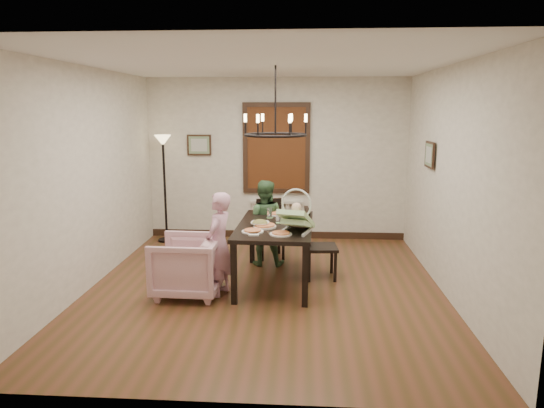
# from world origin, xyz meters

# --- Properties ---
(room_shell) EXTENTS (4.51, 5.00, 2.81)m
(room_shell) POSITION_xyz_m (0.00, 0.37, 1.40)
(room_shell) COLOR brown
(room_shell) RESTS_ON ground
(dining_table) EXTENTS (1.00, 1.72, 0.80)m
(dining_table) POSITION_xyz_m (0.12, 0.24, 0.71)
(dining_table) COLOR black
(dining_table) RESTS_ON room_shell
(chair_far) EXTENTS (0.48, 0.48, 0.90)m
(chair_far) POSITION_xyz_m (-0.02, 1.32, 0.45)
(chair_far) COLOR black
(chair_far) RESTS_ON room_shell
(chair_right) EXTENTS (0.46, 0.46, 0.97)m
(chair_right) POSITION_xyz_m (0.73, 0.45, 0.48)
(chair_right) COLOR black
(chair_right) RESTS_ON room_shell
(armchair) EXTENTS (0.84, 0.82, 0.74)m
(armchair) POSITION_xyz_m (-0.94, -0.27, 0.37)
(armchair) COLOR beige
(armchair) RESTS_ON room_shell
(elderly_woman) EXTENTS (0.35, 0.44, 1.07)m
(elderly_woman) POSITION_xyz_m (-0.55, -0.25, 0.53)
(elderly_woman) COLOR #D193AC
(elderly_woman) RESTS_ON room_shell
(seated_man) EXTENTS (0.52, 0.41, 1.05)m
(seated_man) POSITION_xyz_m (-0.10, 0.97, 0.52)
(seated_man) COLOR #3C613A
(seated_man) RESTS_ON room_shell
(baby_bouncer) EXTENTS (0.54, 0.65, 0.36)m
(baby_bouncer) POSITION_xyz_m (0.40, -0.15, 0.98)
(baby_bouncer) COLOR #BCEFA5
(baby_bouncer) RESTS_ON dining_table
(salad_bowl) EXTENTS (0.28, 0.28, 0.07)m
(salad_bowl) POSITION_xyz_m (-0.07, 0.09, 0.83)
(salad_bowl) COLOR white
(salad_bowl) RESTS_ON dining_table
(pizza_platter) EXTENTS (0.30, 0.30, 0.04)m
(pizza_platter) POSITION_xyz_m (-0.01, 0.04, 0.82)
(pizza_platter) COLOR tan
(pizza_platter) RESTS_ON dining_table
(drinking_glass) EXTENTS (0.07, 0.07, 0.15)m
(drinking_glass) POSITION_xyz_m (0.20, 0.26, 0.87)
(drinking_glass) COLOR silver
(drinking_glass) RESTS_ON dining_table
(window_blinds) EXTENTS (1.00, 0.03, 1.40)m
(window_blinds) POSITION_xyz_m (0.00, 2.46, 1.60)
(window_blinds) COLOR #5F3013
(window_blinds) RESTS_ON room_shell
(radiator) EXTENTS (0.92, 0.12, 0.62)m
(radiator) POSITION_xyz_m (0.00, 2.48, 0.35)
(radiator) COLOR silver
(radiator) RESTS_ON room_shell
(picture_back) EXTENTS (0.42, 0.03, 0.36)m
(picture_back) POSITION_xyz_m (-1.35, 2.47, 1.65)
(picture_back) COLOR black
(picture_back) RESTS_ON room_shell
(picture_right) EXTENTS (0.03, 0.42, 0.36)m
(picture_right) POSITION_xyz_m (2.21, 0.90, 1.65)
(picture_right) COLOR black
(picture_right) RESTS_ON room_shell
(floor_lamp) EXTENTS (0.30, 0.30, 1.80)m
(floor_lamp) POSITION_xyz_m (-1.90, 2.15, 0.90)
(floor_lamp) COLOR black
(floor_lamp) RESTS_ON room_shell
(chandelier) EXTENTS (0.80, 0.80, 0.04)m
(chandelier) POSITION_xyz_m (0.12, 0.24, 1.95)
(chandelier) COLOR black
(chandelier) RESTS_ON room_shell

